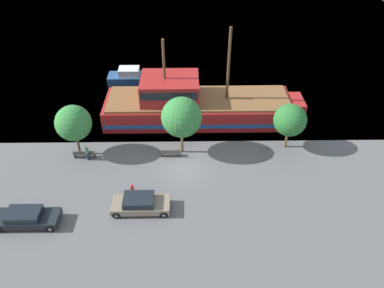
{
  "coord_description": "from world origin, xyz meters",
  "views": [
    {
      "loc": [
        0.37,
        -26.07,
        22.51
      ],
      "look_at": [
        0.77,
        2.0,
        1.2
      ],
      "focal_mm": 35.0,
      "sensor_mm": 36.0,
      "label": 1
    }
  ],
  "objects_px": {
    "pirate_ship": "(194,104)",
    "parked_car_curb_front": "(140,204)",
    "bench_promenade_west": "(171,153)",
    "pedestrian_walking_near": "(87,153)",
    "parked_car_curb_mid": "(26,218)",
    "moored_boat_dockside": "(133,77)",
    "bench_promenade_east": "(84,154)",
    "fire_hydrant": "(132,188)"
  },
  "relations": [
    {
      "from": "parked_car_curb_mid",
      "to": "bench_promenade_east",
      "type": "height_order",
      "value": "parked_car_curb_mid"
    },
    {
      "from": "moored_boat_dockside",
      "to": "parked_car_curb_front",
      "type": "relative_size",
      "value": 1.36
    },
    {
      "from": "parked_car_curb_mid",
      "to": "bench_promenade_west",
      "type": "xyz_separation_m",
      "value": [
        10.84,
        8.11,
        -0.22
      ]
    },
    {
      "from": "parked_car_curb_mid",
      "to": "pirate_ship",
      "type": "bearing_deg",
      "value": 48.35
    },
    {
      "from": "parked_car_curb_front",
      "to": "pirate_ship",
      "type": "bearing_deg",
      "value": 71.29
    },
    {
      "from": "parked_car_curb_front",
      "to": "parked_car_curb_mid",
      "type": "bearing_deg",
      "value": -171.2
    },
    {
      "from": "fire_hydrant",
      "to": "bench_promenade_west",
      "type": "bearing_deg",
      "value": 55.88
    },
    {
      "from": "parked_car_curb_front",
      "to": "pedestrian_walking_near",
      "type": "relative_size",
      "value": 2.97
    },
    {
      "from": "moored_boat_dockside",
      "to": "parked_car_curb_front",
      "type": "bearing_deg",
      "value": -82.01
    },
    {
      "from": "bench_promenade_east",
      "to": "bench_promenade_west",
      "type": "xyz_separation_m",
      "value": [
        8.18,
        0.06,
        -0.0
      ]
    },
    {
      "from": "parked_car_curb_mid",
      "to": "bench_promenade_west",
      "type": "height_order",
      "value": "parked_car_curb_mid"
    },
    {
      "from": "moored_boat_dockside",
      "to": "bench_promenade_east",
      "type": "xyz_separation_m",
      "value": [
        -2.91,
        -14.98,
        -0.31
      ]
    },
    {
      "from": "bench_promenade_east",
      "to": "bench_promenade_west",
      "type": "bearing_deg",
      "value": 0.41
    },
    {
      "from": "pedestrian_walking_near",
      "to": "bench_promenade_west",
      "type": "bearing_deg",
      "value": 2.52
    },
    {
      "from": "pirate_ship",
      "to": "pedestrian_walking_near",
      "type": "relative_size",
      "value": 13.61
    },
    {
      "from": "pirate_ship",
      "to": "parked_car_curb_mid",
      "type": "bearing_deg",
      "value": -131.65
    },
    {
      "from": "fire_hydrant",
      "to": "bench_promenade_west",
      "type": "distance_m",
      "value": 5.63
    },
    {
      "from": "fire_hydrant",
      "to": "moored_boat_dockside",
      "type": "bearing_deg",
      "value": 96.15
    },
    {
      "from": "pirate_ship",
      "to": "bench_promenade_east",
      "type": "height_order",
      "value": "pirate_ship"
    },
    {
      "from": "pedestrian_walking_near",
      "to": "fire_hydrant",
      "type": "bearing_deg",
      "value": -43.08
    },
    {
      "from": "moored_boat_dockside",
      "to": "bench_promenade_east",
      "type": "bearing_deg",
      "value": -101.01
    },
    {
      "from": "pirate_ship",
      "to": "moored_boat_dockside",
      "type": "height_order",
      "value": "pirate_ship"
    },
    {
      "from": "parked_car_curb_front",
      "to": "bench_promenade_west",
      "type": "xyz_separation_m",
      "value": [
        2.23,
        6.77,
        -0.23
      ]
    },
    {
      "from": "parked_car_curb_mid",
      "to": "bench_promenade_east",
      "type": "bearing_deg",
      "value": 71.73
    },
    {
      "from": "pirate_ship",
      "to": "parked_car_curb_front",
      "type": "xyz_separation_m",
      "value": [
        -4.57,
        -13.49,
        -1.02
      ]
    },
    {
      "from": "bench_promenade_west",
      "to": "moored_boat_dockside",
      "type": "bearing_deg",
      "value": 109.46
    },
    {
      "from": "moored_boat_dockside",
      "to": "fire_hydrant",
      "type": "distance_m",
      "value": 19.7
    },
    {
      "from": "pirate_ship",
      "to": "parked_car_curb_front",
      "type": "bearing_deg",
      "value": -108.71
    },
    {
      "from": "bench_promenade_east",
      "to": "pedestrian_walking_near",
      "type": "distance_m",
      "value": 0.59
    },
    {
      "from": "parked_car_curb_mid",
      "to": "bench_promenade_east",
      "type": "distance_m",
      "value": 8.48
    },
    {
      "from": "pirate_ship",
      "to": "parked_car_curb_front",
      "type": "distance_m",
      "value": 14.28
    },
    {
      "from": "moored_boat_dockside",
      "to": "pedestrian_walking_near",
      "type": "distance_m",
      "value": 15.46
    },
    {
      "from": "bench_promenade_west",
      "to": "pedestrian_walking_near",
      "type": "relative_size",
      "value": 1.25
    },
    {
      "from": "parked_car_curb_mid",
      "to": "pedestrian_walking_near",
      "type": "height_order",
      "value": "pedestrian_walking_near"
    },
    {
      "from": "parked_car_curb_mid",
      "to": "bench_promenade_west",
      "type": "relative_size",
      "value": 2.52
    },
    {
      "from": "parked_car_curb_front",
      "to": "bench_promenade_east",
      "type": "relative_size",
      "value": 2.35
    },
    {
      "from": "pirate_ship",
      "to": "fire_hydrant",
      "type": "bearing_deg",
      "value": -115.81
    },
    {
      "from": "pirate_ship",
      "to": "bench_promenade_east",
      "type": "relative_size",
      "value": 10.77
    },
    {
      "from": "bench_promenade_east",
      "to": "pedestrian_walking_near",
      "type": "height_order",
      "value": "pedestrian_walking_near"
    },
    {
      "from": "parked_car_curb_front",
      "to": "bench_promenade_east",
      "type": "bearing_deg",
      "value": 131.57
    },
    {
      "from": "bench_promenade_west",
      "to": "pedestrian_walking_near",
      "type": "bearing_deg",
      "value": -177.48
    },
    {
      "from": "bench_promenade_east",
      "to": "bench_promenade_west",
      "type": "distance_m",
      "value": 8.18
    }
  ]
}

